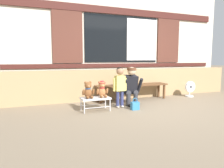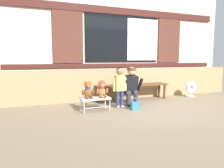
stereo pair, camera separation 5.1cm
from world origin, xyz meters
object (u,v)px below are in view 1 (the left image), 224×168
object	(u,v)px
teddy_bear_plain	(88,91)
floor_fan	(190,89)
adult_crouching	(131,86)
wooden_bench_long	(132,87)
small_display_bench	(95,99)
teddy_bear_with_hat	(102,89)
handbag_on_ground	(135,106)
child_standing	(120,83)

from	to	relation	value
teddy_bear_plain	floor_fan	bearing A→B (deg)	10.15
adult_crouching	floor_fan	bearing A→B (deg)	9.29
wooden_bench_long	floor_fan	world-z (taller)	floor_fan
small_display_bench	teddy_bear_plain	world-z (taller)	teddy_bear_plain
teddy_bear_with_hat	adult_crouching	distance (m)	0.88
wooden_bench_long	adult_crouching	distance (m)	0.66
wooden_bench_long	teddy_bear_plain	distance (m)	1.69
handbag_on_ground	child_standing	bearing A→B (deg)	123.74
teddy_bear_plain	teddy_bear_with_hat	world-z (taller)	same
adult_crouching	handbag_on_ground	xyz separation A→B (m)	(-0.14, -0.49, -0.38)
handbag_on_ground	floor_fan	bearing A→B (deg)	19.95
small_display_bench	adult_crouching	bearing A→B (deg)	13.63
teddy_bear_plain	adult_crouching	bearing A→B (deg)	11.74
teddy_bear_with_hat	floor_fan	xyz separation A→B (m)	(3.03, 0.60, -0.23)
small_display_bench	handbag_on_ground	distance (m)	0.91
child_standing	handbag_on_ground	size ratio (longest dim) A/B	3.52
teddy_bear_with_hat	floor_fan	distance (m)	3.10
adult_crouching	teddy_bear_with_hat	bearing A→B (deg)	-164.04
small_display_bench	floor_fan	size ratio (longest dim) A/B	1.33
small_display_bench	child_standing	world-z (taller)	child_standing
child_standing	adult_crouching	distance (m)	0.41
wooden_bench_long	teddy_bear_with_hat	bearing A→B (deg)	-145.45
teddy_bear_plain	teddy_bear_with_hat	size ratio (longest dim) A/B	1.00
child_standing	teddy_bear_plain	bearing A→B (deg)	-173.26
child_standing	floor_fan	bearing A→B (deg)	11.19
child_standing	wooden_bench_long	bearing A→B (deg)	45.70
teddy_bear_plain	wooden_bench_long	bearing A→B (deg)	28.40
child_standing	teddy_bear_with_hat	bearing A→B (deg)	-168.88
teddy_bear_plain	floor_fan	distance (m)	3.41
wooden_bench_long	small_display_bench	bearing A→B (deg)	-148.74
small_display_bench	teddy_bear_plain	bearing A→B (deg)	179.49
adult_crouching	handbag_on_ground	world-z (taller)	adult_crouching
child_standing	floor_fan	size ratio (longest dim) A/B	2.00
wooden_bench_long	floor_fan	size ratio (longest dim) A/B	4.37
teddy_bear_plain	adult_crouching	size ratio (longest dim) A/B	0.38
small_display_bench	teddy_bear_with_hat	bearing A→B (deg)	0.77
adult_crouching	floor_fan	size ratio (longest dim) A/B	1.98
teddy_bear_with_hat	adult_crouching	size ratio (longest dim) A/B	0.38
adult_crouching	small_display_bench	bearing A→B (deg)	-166.37
small_display_bench	child_standing	bearing A→B (deg)	8.55
teddy_bear_with_hat	adult_crouching	xyz separation A→B (m)	(0.84, 0.24, 0.01)
wooden_bench_long	child_standing	bearing A→B (deg)	-134.30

